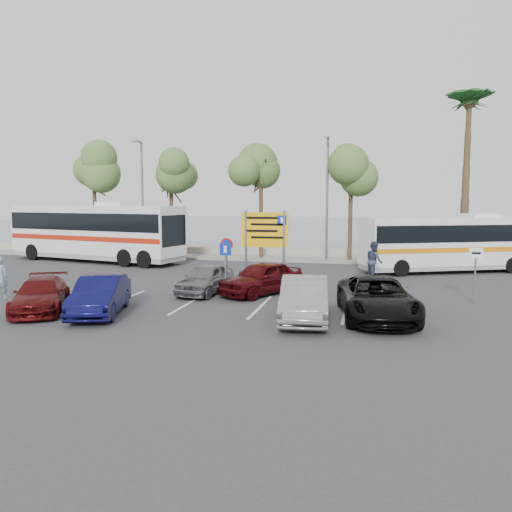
% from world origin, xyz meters
% --- Properties ---
extents(ground, '(120.00, 120.00, 0.00)m').
position_xyz_m(ground, '(0.00, 0.00, 0.00)').
color(ground, '#323235').
rests_on(ground, ground).
extents(kerb_strip, '(44.00, 2.40, 0.15)m').
position_xyz_m(kerb_strip, '(0.00, 14.00, 0.07)').
color(kerb_strip, gray).
rests_on(kerb_strip, ground).
extents(seawall, '(48.00, 0.80, 0.60)m').
position_xyz_m(seawall, '(0.00, 16.00, 0.30)').
color(seawall, '#A29581').
rests_on(seawall, ground).
extents(sea, '(140.00, 140.00, 0.00)m').
position_xyz_m(sea, '(0.00, 60.00, 0.01)').
color(sea, '#44596D').
rests_on(sea, ground).
extents(tree_far_left, '(3.20, 3.20, 7.60)m').
position_xyz_m(tree_far_left, '(-14.00, 14.00, 6.33)').
color(tree_far_left, '#382619').
rests_on(tree_far_left, kerb_strip).
extents(tree_left, '(3.20, 3.20, 7.20)m').
position_xyz_m(tree_left, '(-8.00, 14.00, 6.00)').
color(tree_left, '#382619').
rests_on(tree_left, kerb_strip).
extents(tree_mid, '(3.20, 3.20, 8.00)m').
position_xyz_m(tree_mid, '(-1.50, 14.00, 6.65)').
color(tree_mid, '#382619').
rests_on(tree_mid, kerb_strip).
extents(tree_right, '(3.20, 3.20, 7.40)m').
position_xyz_m(tree_right, '(4.50, 14.00, 6.17)').
color(tree_right, '#382619').
rests_on(tree_right, kerb_strip).
extents(palm_tree, '(4.80, 4.80, 11.20)m').
position_xyz_m(palm_tree, '(11.50, 14.00, 9.87)').
color(palm_tree, '#382619').
rests_on(palm_tree, kerb_strip).
extents(street_lamp_left, '(0.45, 1.15, 8.01)m').
position_xyz_m(street_lamp_left, '(-10.00, 13.52, 4.60)').
color(street_lamp_left, slate).
rests_on(street_lamp_left, kerb_strip).
extents(street_lamp_right, '(0.45, 1.15, 8.01)m').
position_xyz_m(street_lamp_right, '(3.00, 13.52, 4.60)').
color(street_lamp_right, slate).
rests_on(street_lamp_right, kerb_strip).
extents(direction_sign, '(2.20, 0.12, 3.60)m').
position_xyz_m(direction_sign, '(1.00, 3.20, 2.43)').
color(direction_sign, slate).
rests_on(direction_sign, ground).
extents(sign_no_stop, '(0.60, 0.08, 2.35)m').
position_xyz_m(sign_no_stop, '(-0.60, 2.38, 1.58)').
color(sign_no_stop, slate).
rests_on(sign_no_stop, ground).
extents(sign_parking, '(0.50, 0.07, 2.25)m').
position_xyz_m(sign_parking, '(-0.20, 0.79, 1.47)').
color(sign_parking, slate).
rests_on(sign_parking, ground).
extents(sign_taxi, '(0.50, 0.07, 2.20)m').
position_xyz_m(sign_taxi, '(9.80, 1.49, 1.42)').
color(sign_taxi, slate).
rests_on(sign_taxi, ground).
extents(lane_markings, '(12.02, 4.20, 0.01)m').
position_xyz_m(lane_markings, '(-1.14, -1.00, 0.00)').
color(lane_markings, silver).
rests_on(lane_markings, ground).
extents(coach_bus_left, '(12.94, 5.49, 3.95)m').
position_xyz_m(coach_bus_left, '(-12.00, 10.50, 1.83)').
color(coach_bus_left, silver).
rests_on(coach_bus_left, ground).
extents(coach_bus_right, '(10.63, 6.30, 3.31)m').
position_xyz_m(coach_bus_right, '(10.41, 10.50, 1.53)').
color(coach_bus_right, silver).
rests_on(coach_bus_right, ground).
extents(car_silver_a, '(1.94, 3.89, 1.27)m').
position_xyz_m(car_silver_a, '(-1.20, 1.13, 0.64)').
color(car_silver_a, slate).
rests_on(car_silver_a, ground).
extents(car_blue, '(2.57, 4.39, 1.37)m').
position_xyz_m(car_blue, '(-3.60, -3.50, 0.68)').
color(car_blue, '#0E0E43').
rests_on(car_blue, ground).
extents(car_maroon, '(3.37, 4.48, 1.21)m').
position_xyz_m(car_maroon, '(-6.00, -3.50, 0.60)').
color(car_maroon, '#510D0E').
rests_on(car_maroon, ground).
extents(car_red, '(3.58, 4.47, 1.43)m').
position_xyz_m(car_red, '(1.20, 1.50, 0.71)').
color(car_red, '#45090D').
rests_on(car_red, ground).
extents(suv_black, '(3.06, 5.43, 1.43)m').
position_xyz_m(suv_black, '(6.00, -1.99, 0.72)').
color(suv_black, black).
rests_on(suv_black, ground).
extents(car_silver_b, '(1.98, 4.55, 1.45)m').
position_xyz_m(car_silver_b, '(3.60, -2.77, 0.73)').
color(car_silver_b, gray).
rests_on(car_silver_b, ground).
extents(pedestrian_far, '(1.04, 1.17, 2.00)m').
position_xyz_m(pedestrian_far, '(6.00, 6.50, 1.00)').
color(pedestrian_far, '#33394D').
rests_on(pedestrian_far, ground).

